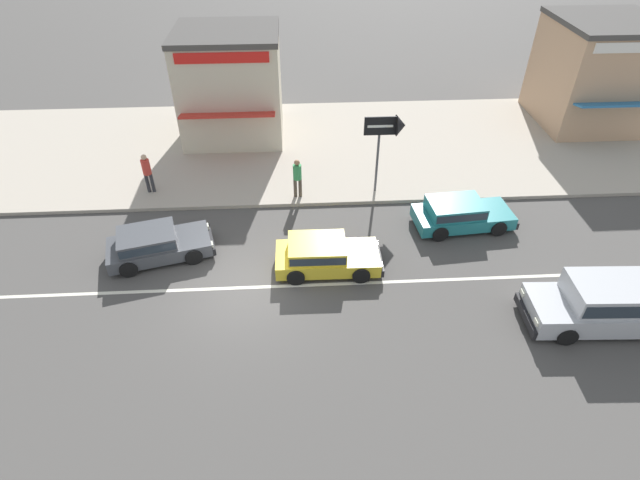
# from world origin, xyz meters

# --- Properties ---
(ground_plane) EXTENTS (160.00, 160.00, 0.00)m
(ground_plane) POSITION_xyz_m (0.00, 0.00, 0.00)
(ground_plane) COLOR #4C4947
(lane_centre_stripe) EXTENTS (50.40, 0.14, 0.01)m
(lane_centre_stripe) POSITION_xyz_m (0.00, 0.00, 0.00)
(lane_centre_stripe) COLOR silver
(lane_centre_stripe) RESTS_ON ground
(kerb_strip) EXTENTS (68.00, 10.00, 0.15)m
(kerb_strip) POSITION_xyz_m (0.00, 9.64, 0.07)
(kerb_strip) COLOR #ADA393
(kerb_strip) RESTS_ON ground
(hatchback_teal_1) EXTENTS (3.87, 1.97, 1.10)m
(hatchback_teal_1) POSITION_xyz_m (7.86, 3.00, 0.59)
(hatchback_teal_1) COLOR teal
(hatchback_teal_1) RESTS_ON ground
(hatchback_yellow_2) EXTENTS (3.63, 1.79, 1.10)m
(hatchback_yellow_2) POSITION_xyz_m (2.56, 0.87, 0.59)
(hatchback_yellow_2) COLOR yellow
(hatchback_yellow_2) RESTS_ON ground
(minivan_silver_3) EXTENTS (4.83, 2.01, 1.56)m
(minivan_silver_3) POSITION_xyz_m (11.01, -2.12, 0.84)
(minivan_silver_3) COLOR #B7BABF
(minivan_silver_3) RESTS_ON ground
(hatchback_dark_grey_4) EXTENTS (3.88, 2.43, 1.10)m
(hatchback_dark_grey_4) POSITION_xyz_m (-3.29, 1.80, 0.59)
(hatchback_dark_grey_4) COLOR #47494F
(hatchback_dark_grey_4) RESTS_ON ground
(arrow_signboard) EXTENTS (1.60, 0.82, 3.34)m
(arrow_signboard) POSITION_xyz_m (5.60, 5.43, 2.95)
(arrow_signboard) COLOR #4C4C51
(arrow_signboard) RESTS_ON kerb_strip
(pedestrian_near_clock) EXTENTS (0.34, 0.34, 1.68)m
(pedestrian_near_clock) POSITION_xyz_m (1.77, 5.19, 1.13)
(pedestrian_near_clock) COLOR #4C4238
(pedestrian_near_clock) RESTS_ON kerb_strip
(pedestrian_mid_kerb) EXTENTS (0.34, 0.34, 1.72)m
(pedestrian_mid_kerb) POSITION_xyz_m (-4.32, 5.89, 1.16)
(pedestrian_mid_kerb) COLOR #333338
(pedestrian_mid_kerb) RESTS_ON kerb_strip
(shopfront_corner_warung) EXTENTS (4.73, 5.07, 4.97)m
(shopfront_corner_warung) POSITION_xyz_m (-1.20, 11.17, 2.64)
(shopfront_corner_warung) COLOR beige
(shopfront_corner_warung) RESTS_ON kerb_strip
(shopfront_mid_block) EXTENTS (4.88, 5.84, 5.04)m
(shopfront_mid_block) POSITION_xyz_m (16.80, 11.69, 2.67)
(shopfront_mid_block) COLOR tan
(shopfront_mid_block) RESTS_ON kerb_strip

